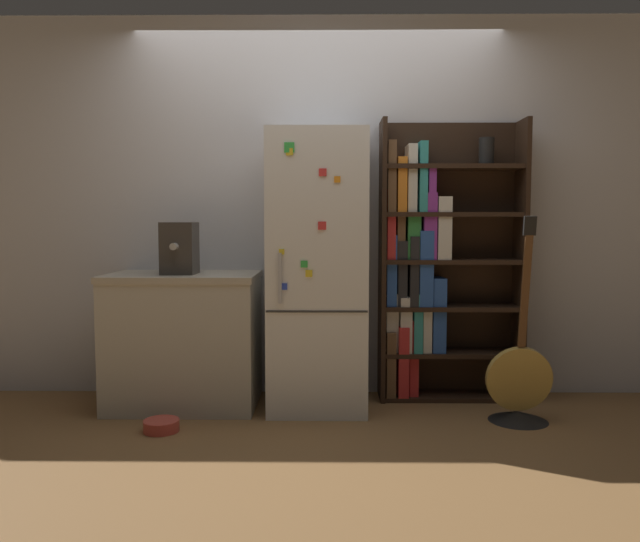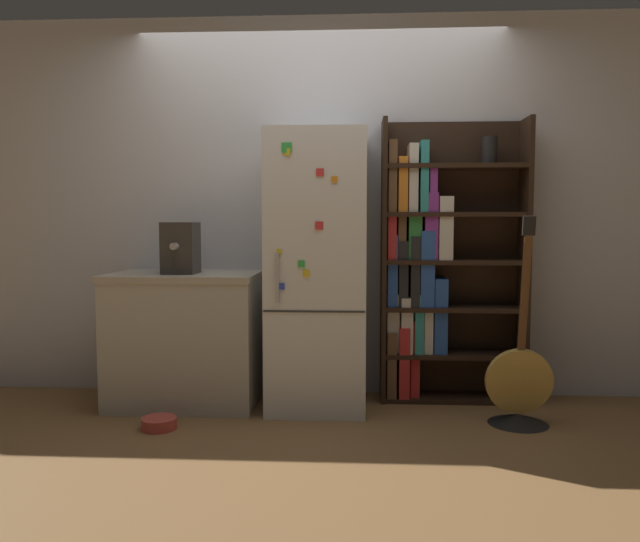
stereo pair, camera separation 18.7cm
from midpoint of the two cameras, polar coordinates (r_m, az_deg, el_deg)
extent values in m
plane|color=olive|center=(4.06, -1.60, -12.67)|extent=(16.00, 16.00, 0.00)
cube|color=silver|center=(4.36, -1.39, 5.82)|extent=(8.00, 0.05, 2.60)
cube|color=white|center=(4.02, -1.56, -0.03)|extent=(0.62, 0.65, 1.76)
cube|color=#333333|center=(3.71, -1.74, -3.72)|extent=(0.61, 0.01, 0.01)
cube|color=#B2B2B7|center=(3.69, -5.12, -0.66)|extent=(0.02, 0.02, 0.30)
cube|color=red|center=(3.68, -1.22, 9.01)|extent=(0.05, 0.01, 0.04)
cube|color=yellow|center=(3.71, -4.27, 10.82)|extent=(0.04, 0.01, 0.04)
cube|color=red|center=(3.67, -1.27, 4.17)|extent=(0.05, 0.02, 0.05)
cube|color=yellow|center=(3.69, -2.47, -0.22)|extent=(0.04, 0.01, 0.04)
cube|color=yellow|center=(3.69, -4.98, 1.77)|extent=(0.03, 0.01, 0.03)
cube|color=green|center=(3.69, -2.91, 0.63)|extent=(0.04, 0.01, 0.04)
cube|color=orange|center=(3.68, 0.12, 8.38)|extent=(0.04, 0.01, 0.04)
cube|color=blue|center=(3.71, -4.75, -1.43)|extent=(0.04, 0.01, 0.04)
cube|color=green|center=(3.71, -4.30, 11.21)|extent=(0.06, 0.01, 0.06)
cube|color=black|center=(4.20, 4.45, 0.90)|extent=(0.03, 0.29, 1.87)
cube|color=black|center=(4.36, 16.64, 0.85)|extent=(0.03, 0.29, 1.87)
cube|color=black|center=(4.38, 10.36, 0.99)|extent=(0.95, 0.03, 1.87)
cube|color=black|center=(4.41, 10.48, -11.16)|extent=(0.89, 0.26, 0.03)
cube|color=black|center=(4.34, 10.54, -7.37)|extent=(0.89, 0.26, 0.03)
cube|color=black|center=(4.29, 10.60, -3.29)|extent=(0.89, 0.26, 0.03)
cube|color=black|center=(4.26, 10.66, 0.88)|extent=(0.89, 0.26, 0.03)
cube|color=black|center=(4.25, 10.72, 5.09)|extent=(0.89, 0.26, 0.03)
cube|color=black|center=(4.26, 10.78, 9.28)|extent=(0.89, 0.26, 0.03)
cube|color=brown|center=(4.30, 5.15, -8.29)|extent=(0.06, 0.25, 0.44)
cube|color=red|center=(4.30, 6.26, -8.06)|extent=(0.07, 0.24, 0.47)
cube|color=red|center=(4.31, 7.23, -7.77)|extent=(0.06, 0.19, 0.51)
cube|color=silver|center=(4.26, 5.29, -4.66)|extent=(0.08, 0.18, 0.39)
cube|color=silver|center=(4.25, 6.50, -4.81)|extent=(0.08, 0.21, 0.37)
cube|color=teal|center=(4.26, 7.58, -4.65)|extent=(0.06, 0.22, 0.40)
cube|color=silver|center=(4.28, 8.39, -4.49)|extent=(0.06, 0.21, 0.41)
cube|color=#2D59B2|center=(4.28, 9.46, -3.92)|extent=(0.09, 0.22, 0.50)
cube|color=#2D59B2|center=(4.20, 5.23, 0.08)|extent=(0.06, 0.18, 0.47)
cube|color=#262628|center=(4.21, 6.19, -0.20)|extent=(0.06, 0.19, 0.43)
cube|color=#262628|center=(4.22, 7.22, 0.02)|extent=(0.06, 0.22, 0.47)
cube|color=#2D59B2|center=(4.23, 8.28, 0.27)|extent=(0.09, 0.23, 0.50)
cube|color=red|center=(4.19, 5.19, 4.26)|extent=(0.05, 0.19, 0.46)
cube|color=brown|center=(4.20, 6.07, 3.49)|extent=(0.05, 0.19, 0.35)
cube|color=#338C3F|center=(4.21, 7.22, 3.21)|extent=(0.09, 0.20, 0.31)
cube|color=purple|center=(4.23, 8.60, 4.06)|extent=(0.08, 0.24, 0.44)
cube|color=silver|center=(4.24, 9.86, 3.88)|extent=(0.09, 0.24, 0.41)
cube|color=brown|center=(4.20, 5.22, 8.55)|extent=(0.05, 0.21, 0.47)
cube|color=orange|center=(4.21, 6.13, 7.80)|extent=(0.06, 0.22, 0.36)
cube|color=silver|center=(4.23, 7.05, 8.35)|extent=(0.06, 0.22, 0.44)
cube|color=teal|center=(4.23, 8.01, 8.45)|extent=(0.05, 0.23, 0.46)
cube|color=purple|center=(4.23, 8.79, 7.44)|extent=(0.05, 0.21, 0.31)
cylinder|color=black|center=(4.32, 13.77, 10.57)|extent=(0.10, 0.10, 0.18)
cube|color=#BCB7A8|center=(4.21, -13.52, -6.37)|extent=(0.94, 0.64, 0.83)
cube|color=#B2A893|center=(4.15, -13.63, -0.48)|extent=(0.96, 0.66, 0.04)
cube|color=#38332D|center=(4.09, -14.00, 2.03)|extent=(0.21, 0.23, 0.33)
cylinder|color=#A5A39E|center=(3.95, -14.53, 2.18)|extent=(0.04, 0.06, 0.04)
cone|color=black|center=(4.02, 16.36, -12.60)|extent=(0.36, 0.36, 0.06)
cylinder|color=gold|center=(3.96, 16.44, -9.45)|extent=(0.40, 0.10, 0.40)
cube|color=brown|center=(3.79, 16.92, -1.85)|extent=(0.04, 0.11, 0.67)
cube|color=black|center=(3.72, 17.28, 3.98)|extent=(0.07, 0.04, 0.11)
cylinder|color=#D84C3F|center=(3.82, -15.71, -13.46)|extent=(0.20, 0.20, 0.07)
torus|color=#D84C3F|center=(3.81, -15.72, -13.05)|extent=(0.21, 0.21, 0.01)
camera|label=1|loc=(0.09, -91.32, -0.10)|focal=35.00mm
camera|label=2|loc=(0.09, 88.68, 0.10)|focal=35.00mm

